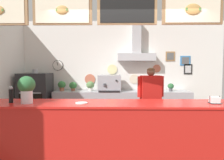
# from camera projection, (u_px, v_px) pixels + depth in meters

# --- Properties ---
(ground_plane) EXTENTS (6.76, 6.76, 0.00)m
(ground_plane) POSITION_uv_depth(u_px,v_px,m) (126.00, 158.00, 3.73)
(ground_plane) COLOR brown
(back_wall_assembly) EXTENTS (5.63, 2.73, 2.86)m
(back_wall_assembly) POSITION_uv_depth(u_px,v_px,m) (123.00, 69.00, 5.89)
(back_wall_assembly) COLOR gray
(back_wall_assembly) RESTS_ON ground_plane
(service_counter) EXTENTS (4.33, 0.70, 1.07)m
(service_counter) POSITION_uv_depth(u_px,v_px,m) (128.00, 138.00, 3.19)
(service_counter) COLOR red
(service_counter) RESTS_ON ground_plane
(back_prep_counter) EXTENTS (3.59, 0.62, 0.94)m
(back_prep_counter) POSITION_uv_depth(u_px,v_px,m) (122.00, 109.00, 5.73)
(back_prep_counter) COLOR #A3A5AD
(back_prep_counter) RESTS_ON ground_plane
(pizza_oven) EXTENTS (0.76, 0.71, 1.52)m
(pizza_oven) POSITION_uv_depth(u_px,v_px,m) (36.00, 100.00, 5.56)
(pizza_oven) COLOR #232326
(pizza_oven) RESTS_ON ground_plane
(shop_worker) EXTENTS (0.55, 0.29, 1.57)m
(shop_worker) POSITION_uv_depth(u_px,v_px,m) (151.00, 103.00, 4.44)
(shop_worker) COLOR #232328
(shop_worker) RESTS_ON ground_plane
(espresso_machine) EXTENTS (0.60, 0.51, 0.43)m
(espresso_machine) POSITION_uv_depth(u_px,v_px,m) (109.00, 83.00, 5.67)
(espresso_machine) COLOR #A3A5AD
(espresso_machine) RESTS_ON back_prep_counter
(potted_oregano) EXTENTS (0.21, 0.21, 0.26)m
(potted_oregano) POSITION_uv_depth(u_px,v_px,m) (62.00, 85.00, 5.73)
(potted_oregano) COLOR #9E563D
(potted_oregano) RESTS_ON back_prep_counter
(potted_rosemary) EXTENTS (0.22, 0.22, 0.26)m
(potted_rosemary) POSITION_uv_depth(u_px,v_px,m) (90.00, 85.00, 5.72)
(potted_rosemary) COLOR beige
(potted_rosemary) RESTS_ON back_prep_counter
(potted_thyme) EXTENTS (0.21, 0.21, 0.24)m
(potted_thyme) POSITION_uv_depth(u_px,v_px,m) (73.00, 86.00, 5.75)
(potted_thyme) COLOR #9E563D
(potted_thyme) RESTS_ON back_prep_counter
(potted_basil) EXTENTS (0.16, 0.16, 0.20)m
(potted_basil) POSITION_uv_depth(u_px,v_px,m) (171.00, 87.00, 5.69)
(potted_basil) COLOR #4C4C51
(potted_basil) RESTS_ON back_prep_counter
(napkin_holder) EXTENTS (0.15, 0.14, 0.11)m
(napkin_holder) POSITION_uv_depth(u_px,v_px,m) (215.00, 100.00, 3.08)
(napkin_holder) COLOR #262628
(napkin_holder) RESTS_ON service_counter
(basil_vase) EXTENTS (0.24, 0.24, 0.39)m
(basil_vase) POSITION_uv_depth(u_px,v_px,m) (27.00, 89.00, 3.07)
(basil_vase) COLOR silver
(basil_vase) RESTS_ON service_counter
(condiment_plate) EXTENTS (0.18, 0.18, 0.01)m
(condiment_plate) POSITION_uv_depth(u_px,v_px,m) (82.00, 103.00, 3.09)
(condiment_plate) COLOR white
(condiment_plate) RESTS_ON service_counter
(pepper_grinder) EXTENTS (0.06, 0.06, 0.24)m
(pepper_grinder) POSITION_uv_depth(u_px,v_px,m) (11.00, 95.00, 3.15)
(pepper_grinder) COLOR black
(pepper_grinder) RESTS_ON service_counter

